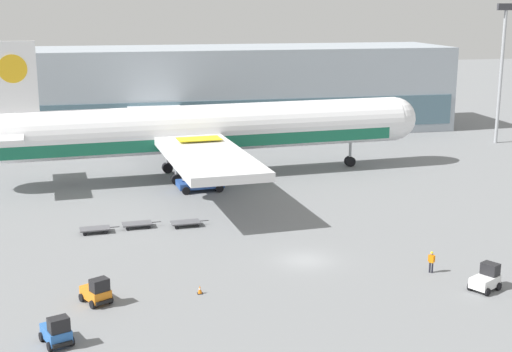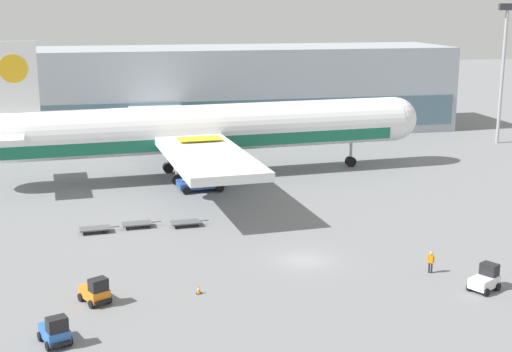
# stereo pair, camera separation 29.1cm
# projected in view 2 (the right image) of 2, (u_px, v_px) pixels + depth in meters

# --- Properties ---
(ground_plane) EXTENTS (400.00, 400.00, 0.00)m
(ground_plane) POSITION_uv_depth(u_px,v_px,m) (304.00, 260.00, 60.07)
(ground_plane) COLOR slate
(terminal_building) EXTENTS (90.00, 18.20, 14.00)m
(terminal_building) POSITION_uv_depth(u_px,v_px,m) (183.00, 90.00, 118.61)
(terminal_building) COLOR #9EA8B2
(terminal_building) RESTS_ON ground_plane
(light_mast) EXTENTS (2.80, 0.50, 21.08)m
(light_mast) POSITION_uv_depth(u_px,v_px,m) (503.00, 63.00, 107.61)
(light_mast) COLOR #9EA0A5
(light_mast) RESTS_ON ground_plane
(airplane_main) EXTENTS (58.06, 48.51, 17.00)m
(airplane_main) POSITION_uv_depth(u_px,v_px,m) (198.00, 131.00, 87.69)
(airplane_main) COLOR white
(airplane_main) RESTS_ON ground_plane
(scissor_lift_loader) EXTENTS (5.44, 3.76, 6.11)m
(scissor_lift_loader) POSITION_uv_depth(u_px,v_px,m) (200.00, 171.00, 82.04)
(scissor_lift_loader) COLOR #284C99
(scissor_lift_loader) RESTS_ON ground_plane
(baggage_tug_foreground) EXTENTS (2.82, 2.53, 2.00)m
(baggage_tug_foreground) POSITION_uv_depth(u_px,v_px,m) (485.00, 279.00, 53.63)
(baggage_tug_foreground) COLOR silver
(baggage_tug_foreground) RESTS_ON ground_plane
(baggage_tug_mid) EXTENTS (2.50, 2.82, 2.00)m
(baggage_tug_mid) POSITION_uv_depth(u_px,v_px,m) (96.00, 291.00, 51.33)
(baggage_tug_mid) COLOR orange
(baggage_tug_mid) RESTS_ON ground_plane
(baggage_tug_far) EXTENTS (2.34, 2.78, 2.00)m
(baggage_tug_far) POSITION_uv_depth(u_px,v_px,m) (55.00, 331.00, 45.12)
(baggage_tug_far) COLOR #2D66B7
(baggage_tug_far) RESTS_ON ground_plane
(baggage_dolly_lead) EXTENTS (3.75, 1.72, 0.48)m
(baggage_dolly_lead) POSITION_uv_depth(u_px,v_px,m) (95.00, 229.00, 67.19)
(baggage_dolly_lead) COLOR #56565B
(baggage_dolly_lead) RESTS_ON ground_plane
(baggage_dolly_second) EXTENTS (3.75, 1.72, 0.48)m
(baggage_dolly_second) POSITION_uv_depth(u_px,v_px,m) (137.00, 224.00, 68.71)
(baggage_dolly_second) COLOR #56565B
(baggage_dolly_second) RESTS_ON ground_plane
(baggage_dolly_third) EXTENTS (3.75, 1.72, 0.48)m
(baggage_dolly_third) POSITION_uv_depth(u_px,v_px,m) (186.00, 222.00, 69.10)
(baggage_dolly_third) COLOR #56565B
(baggage_dolly_third) RESTS_ON ground_plane
(ground_crew_near) EXTENTS (0.47, 0.39, 1.79)m
(ground_crew_near) POSITION_uv_depth(u_px,v_px,m) (431.00, 260.00, 57.00)
(ground_crew_near) COLOR black
(ground_crew_near) RESTS_ON ground_plane
(traffic_cone_near) EXTENTS (0.40, 0.40, 0.66)m
(traffic_cone_near) POSITION_uv_depth(u_px,v_px,m) (199.00, 289.00, 53.10)
(traffic_cone_near) COLOR black
(traffic_cone_near) RESTS_ON ground_plane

